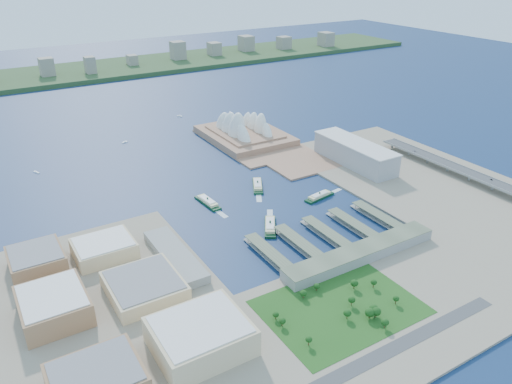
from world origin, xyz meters
TOP-DOWN VIEW (x-y plane):
  - ground at (0.00, 0.00)m, footprint 3000.00×3000.00m
  - west_land at (-250.00, -105.00)m, footprint 220.00×390.00m
  - south_land at (0.00, -210.00)m, footprint 720.00×180.00m
  - east_land at (240.00, -50.00)m, footprint 240.00×500.00m
  - peninsula at (107.50, 260.00)m, footprint 135.00×220.00m
  - far_shore at (0.00, 980.00)m, footprint 2200.00×260.00m
  - opera_house at (105.00, 280.00)m, footprint 134.00×180.00m
  - toaster_building at (195.00, 80.00)m, footprint 45.00×155.00m
  - expressway at (300.00, -60.00)m, footprint 26.00×340.00m
  - west_buildings at (-250.00, -70.00)m, footprint 200.00×280.00m
  - ferry_wharves at (14.00, -75.00)m, footprint 184.00×90.00m
  - terminal_building at (15.00, -135.00)m, footprint 200.00×28.00m
  - park at (-60.00, -190.00)m, footprint 150.00×110.00m
  - far_skyline at (0.00, 960.00)m, footprint 1900.00×140.00m
  - ferry_a at (-70.55, 79.72)m, footprint 17.06×53.25m
  - ferry_b at (16.89, 90.18)m, footprint 37.18×52.97m
  - ferry_c at (-32.79, -21.26)m, footprint 40.38×52.75m
  - ferry_d at (72.70, 13.53)m, footprint 50.84×21.16m
  - boat_a at (-253.85, 316.15)m, footprint 7.61×12.48m
  - boat_b at (-91.63, 376.75)m, footprint 10.64×6.51m
  - boat_c at (161.07, 439.48)m, footprint 7.73×10.33m
  - boat_e at (57.33, 471.50)m, footprint 8.38×12.30m
  - car_b at (304.00, -93.21)m, footprint 1.28×3.67m
  - car_c at (296.00, 45.03)m, footprint 1.63×4.02m

SIDE VIEW (x-z plane):
  - ground at x=0.00m, z-range 0.00..0.00m
  - boat_c at x=161.07m, z-range 0.00..2.30m
  - boat_a at x=-253.85m, z-range 0.00..2.36m
  - boat_b at x=-91.63m, z-range 0.00..2.71m
  - boat_e at x=57.33m, z-range 0.00..2.90m
  - west_land at x=-250.00m, z-range 0.00..3.00m
  - south_land at x=0.00m, z-range 0.00..3.00m
  - east_land at x=240.00m, z-range 0.00..3.00m
  - peninsula at x=107.50m, z-range 0.00..3.00m
  - ferry_wharves at x=14.00m, z-range 0.00..9.30m
  - ferry_d at x=72.70m, z-range 0.00..9.34m
  - ferry_a at x=-70.55m, z-range 0.00..9.91m
  - ferry_b at x=16.89m, z-range 0.00..10.02m
  - ferry_c at x=-32.79m, z-range 0.00..10.17m
  - far_shore at x=0.00m, z-range 0.00..12.00m
  - expressway at x=300.00m, z-range 3.00..14.85m
  - terminal_building at x=15.00m, z-range 3.00..15.00m
  - park at x=-60.00m, z-range 3.00..19.00m
  - car_c at x=296.00m, z-range 14.85..16.02m
  - car_b at x=304.00m, z-range 14.85..16.06m
  - west_buildings at x=-250.00m, z-range 3.00..30.00m
  - toaster_building at x=195.00m, z-range 3.00..38.00m
  - opera_house at x=105.00m, z-range 3.00..61.00m
  - far_skyline at x=0.00m, z-range 12.00..67.00m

